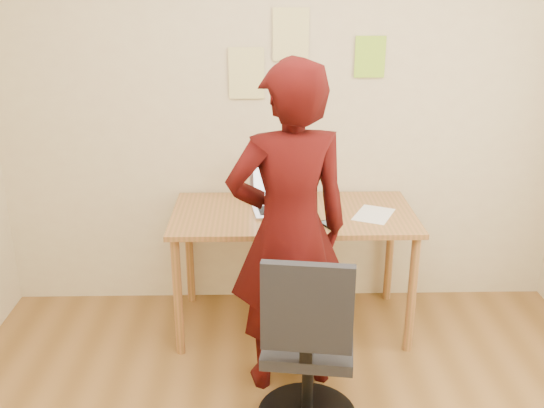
{
  "coord_description": "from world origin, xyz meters",
  "views": [
    {
      "loc": [
        -0.15,
        -1.88,
        2.0
      ],
      "look_at": [
        -0.08,
        0.95,
        0.95
      ],
      "focal_mm": 40.0,
      "sensor_mm": 36.0,
      "label": 1
    }
  ],
  "objects_px": {
    "desk": "(293,226)",
    "laptop": "(282,200)",
    "person": "(289,232)",
    "phone": "(329,225)",
    "office_chair": "(308,356)"
  },
  "relations": [
    {
      "from": "desk",
      "to": "laptop",
      "type": "xyz_separation_m",
      "value": [
        -0.06,
        0.06,
        0.14
      ]
    },
    {
      "from": "laptop",
      "to": "person",
      "type": "distance_m",
      "value": 0.61
    },
    {
      "from": "phone",
      "to": "office_chair",
      "type": "distance_m",
      "value": 0.82
    },
    {
      "from": "desk",
      "to": "phone",
      "type": "height_order",
      "value": "phone"
    },
    {
      "from": "desk",
      "to": "phone",
      "type": "distance_m",
      "value": 0.29
    },
    {
      "from": "desk",
      "to": "person",
      "type": "distance_m",
      "value": 0.58
    },
    {
      "from": "office_chair",
      "to": "phone",
      "type": "bearing_deg",
      "value": 85.29
    },
    {
      "from": "laptop",
      "to": "office_chair",
      "type": "distance_m",
      "value": 1.07
    },
    {
      "from": "laptop",
      "to": "person",
      "type": "relative_size",
      "value": 0.23
    },
    {
      "from": "desk",
      "to": "person",
      "type": "bearing_deg",
      "value": -95.37
    },
    {
      "from": "phone",
      "to": "person",
      "type": "relative_size",
      "value": 0.08
    },
    {
      "from": "desk",
      "to": "laptop",
      "type": "height_order",
      "value": "laptop"
    },
    {
      "from": "laptop",
      "to": "phone",
      "type": "relative_size",
      "value": 2.81
    },
    {
      "from": "laptop",
      "to": "phone",
      "type": "bearing_deg",
      "value": -55.73
    },
    {
      "from": "office_chair",
      "to": "person",
      "type": "height_order",
      "value": "person"
    }
  ]
}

